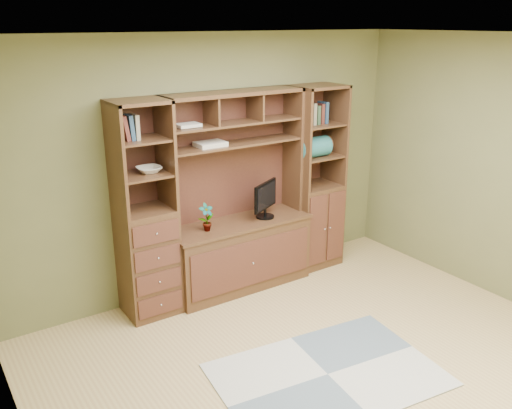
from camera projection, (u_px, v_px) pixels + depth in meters
room at (348, 223)px, 3.95m from camera, size 4.60×4.10×2.64m
center_hutch at (239, 195)px, 5.48m from camera, size 1.54×0.53×2.05m
left_tower at (145, 212)px, 4.99m from camera, size 0.50×0.45×2.05m
right_tower at (315, 178)px, 6.05m from camera, size 0.55×0.45×2.05m
rug at (328, 375)px, 4.34m from camera, size 1.88×1.38×0.01m
monitor at (265, 193)px, 5.62m from camera, size 0.47×0.37×0.53m
orchid at (207, 217)px, 5.29m from camera, size 0.15×0.10×0.28m
magazines at (210, 144)px, 5.24m from camera, size 0.28×0.21×0.04m
bowl at (149, 170)px, 4.89m from camera, size 0.22×0.22×0.05m
blanket_teal at (313, 147)px, 5.84m from camera, size 0.38×0.22×0.22m
blanket_red at (317, 145)px, 6.04m from camera, size 0.32×0.18×0.18m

